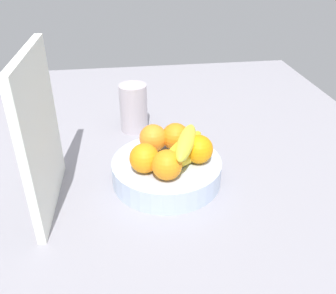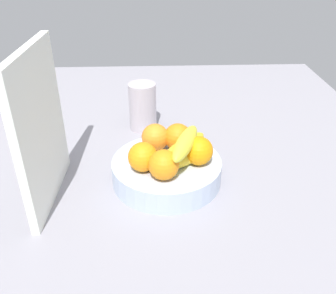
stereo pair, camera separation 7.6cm
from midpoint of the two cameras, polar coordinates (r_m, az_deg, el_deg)
name	(u,v)px [view 1 (the left image)]	position (r cm, az deg, el deg)	size (l,w,h in cm)	color
ground_plane	(166,180)	(98.20, -2.60, -5.16)	(180.00, 140.00, 3.00)	gray
fruit_bowl	(168,170)	(93.94, -2.32, -3.70)	(27.64, 27.64, 5.88)	silver
orange_front_left	(153,138)	(95.24, -4.61, 1.35)	(7.13, 7.13, 7.13)	orange
orange_front_right	(144,158)	(87.06, -6.17, -1.80)	(7.13, 7.13, 7.13)	orange
orange_center	(167,165)	(84.25, -2.77, -2.86)	(7.13, 7.13, 7.13)	orange
orange_back_left	(199,149)	(90.13, 2.35, -0.41)	(7.13, 7.13, 7.13)	orange
orange_back_right	(175,137)	(95.59, -1.11, 1.57)	(7.13, 7.13, 7.13)	orange
banana_bunch	(184,149)	(88.99, 0.10, -0.35)	(18.03, 16.39, 8.40)	yellow
cutting_board	(40,135)	(84.47, -21.63, 1.66)	(28.00, 1.80, 36.00)	white
thermos_tumbler	(134,108)	(116.99, -7.21, 5.99)	(8.61, 8.61, 15.11)	#BAAFB7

